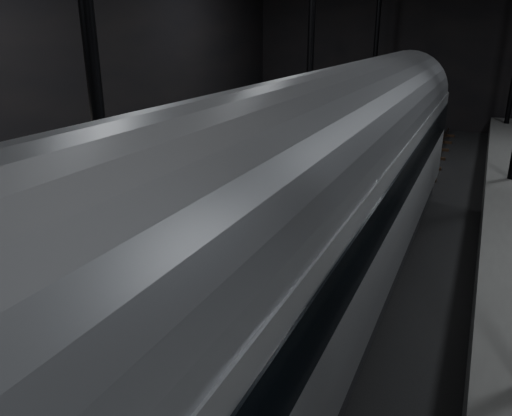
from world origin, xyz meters
The scene contains 6 objects.
ground centered at (0.00, 0.00, 0.00)m, with size 44.00×44.00×0.00m, color black.
platform_left centered at (-7.50, 0.00, 0.50)m, with size 9.00×43.80×1.00m, color #535350.
tactile_strip centered at (-3.25, 0.00, 1.00)m, with size 0.50×43.80×0.01m, color olive.
track centered at (0.00, 0.00, 0.07)m, with size 2.40×43.00×0.24m.
train centered at (0.00, -2.05, 2.89)m, with size 2.90×19.35×5.17m.
woman centered at (-6.21, -1.29, 1.93)m, with size 0.68×0.44×1.85m, color #9A855E.
Camera 1 is at (2.65, -11.12, 5.98)m, focal length 35.00 mm.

